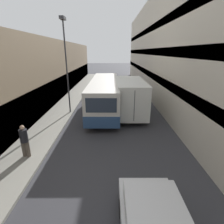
% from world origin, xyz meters
% --- Properties ---
extents(ground_plane, '(150.00, 150.00, 0.00)m').
position_xyz_m(ground_plane, '(0.00, 15.00, 0.00)').
color(ground_plane, '#38383D').
extents(sidewalk_left, '(2.33, 60.00, 0.14)m').
position_xyz_m(sidewalk_left, '(-4.84, 15.00, 0.07)').
color(sidewalk_left, gray).
rests_on(sidewalk_left, ground_plane).
extents(building_left_shopfront, '(2.40, 60.00, 6.59)m').
position_xyz_m(building_left_shopfront, '(-7.11, 15.00, 2.99)').
color(building_left_shopfront, '#847056').
rests_on(building_left_shopfront, ground_plane).
extents(building_right_apartment, '(2.40, 60.00, 11.28)m').
position_xyz_m(building_right_apartment, '(5.42, 15.00, 5.62)').
color(building_right_apartment, beige).
rests_on(building_right_apartment, ground_plane).
extents(bus, '(2.49, 10.83, 2.84)m').
position_xyz_m(bus, '(-0.83, 17.95, 1.52)').
color(bus, silver).
rests_on(bus, ground_plane).
extents(box_truck, '(2.34, 8.46, 3.02)m').
position_xyz_m(box_truck, '(1.44, 17.43, 1.61)').
color(box_truck, silver).
rests_on(box_truck, ground_plane).
extents(panel_van, '(1.84, 4.10, 1.90)m').
position_xyz_m(panel_van, '(-1.59, 29.51, 1.06)').
color(panel_van, navy).
rests_on(panel_van, ground_plane).
extents(pedestrian, '(0.41, 0.39, 1.75)m').
position_xyz_m(pedestrian, '(-4.58, 9.71, 1.08)').
color(pedestrian, brown).
rests_on(pedestrian, sidewalk_left).
extents(street_lamp, '(0.36, 0.80, 7.74)m').
position_xyz_m(street_lamp, '(-3.92, 16.82, 5.40)').
color(street_lamp, '#38383D').
rests_on(street_lamp, sidewalk_left).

